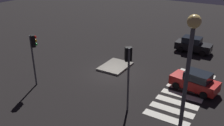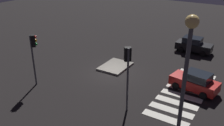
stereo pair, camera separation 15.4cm
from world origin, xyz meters
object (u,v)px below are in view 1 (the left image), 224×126
at_px(car_red, 195,81).
at_px(car_black, 193,45).
at_px(traffic_island, 115,66).
at_px(traffic_light_south, 128,64).
at_px(street_lamp, 187,75).
at_px(traffic_light_west, 33,48).

height_order(car_red, car_black, car_black).
distance_m(traffic_island, car_black, 9.68).
xyz_separation_m(traffic_island, traffic_light_south, (-5.66, -4.38, 3.45)).
xyz_separation_m(car_red, street_lamp, (-8.78, -1.37, 4.66)).
distance_m(car_red, traffic_light_south, 6.76).
bearing_deg(traffic_light_west, car_red, -23.76).
relative_size(car_black, traffic_light_west, 0.90).
xyz_separation_m(traffic_island, car_red, (-0.47, -7.74, 0.72)).
bearing_deg(traffic_light_west, traffic_light_south, -45.81).
xyz_separation_m(traffic_island, car_black, (8.11, -5.23, 0.74)).
bearing_deg(car_red, traffic_light_south, 66.70).
bearing_deg(car_black, car_red, -73.86).
xyz_separation_m(car_red, traffic_light_south, (-5.19, 3.35, 2.73)).
relative_size(traffic_light_west, street_lamp, 0.54).
bearing_deg(traffic_light_west, car_black, 7.16).
bearing_deg(traffic_light_south, traffic_island, -4.35).
relative_size(car_black, traffic_light_south, 0.84).
bearing_deg(street_lamp, traffic_light_west, 77.55).
bearing_deg(car_black, traffic_light_south, -93.66).
bearing_deg(street_lamp, traffic_island, 44.54).
bearing_deg(traffic_light_south, car_red, -74.99).
xyz_separation_m(car_red, traffic_light_west, (-5.93, 11.51, 2.48)).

